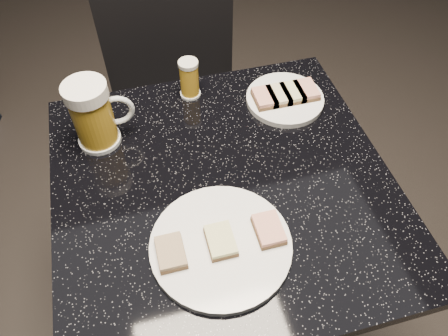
{
  "coord_description": "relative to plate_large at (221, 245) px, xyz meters",
  "views": [
    {
      "loc": [
        -0.14,
        -0.53,
        1.47
      ],
      "look_at": [
        0.0,
        0.0,
        0.8
      ],
      "focal_mm": 35.0,
      "sensor_mm": 36.0,
      "label": 1
    }
  ],
  "objects": [
    {
      "name": "floor",
      "position": [
        0.04,
        0.14,
        -0.76
      ],
      "size": [
        6.0,
        6.0,
        0.0
      ],
      "primitive_type": "plane",
      "color": "black",
      "rests_on": "ground"
    },
    {
      "name": "plate_large",
      "position": [
        0.0,
        0.0,
        0.0
      ],
      "size": [
        0.26,
        0.26,
        0.01
      ],
      "primitive_type": "cylinder",
      "color": "white",
      "rests_on": "table"
    },
    {
      "name": "plate_small",
      "position": [
        0.25,
        0.35,
        0.0
      ],
      "size": [
        0.19,
        0.19,
        0.01
      ],
      "primitive_type": "cylinder",
      "color": "white",
      "rests_on": "table"
    },
    {
      "name": "table",
      "position": [
        0.04,
        0.14,
        -0.25
      ],
      "size": [
        0.7,
        0.7,
        0.75
      ],
      "color": "black",
      "rests_on": "floor"
    },
    {
      "name": "beer_mug",
      "position": [
        -0.19,
        0.33,
        0.07
      ],
      "size": [
        0.14,
        0.09,
        0.16
      ],
      "color": "white",
      "rests_on": "table"
    },
    {
      "name": "beer_tumbler",
      "position": [
        0.04,
        0.43,
        0.04
      ],
      "size": [
        0.05,
        0.05,
        0.1
      ],
      "color": "silver",
      "rests_on": "table"
    },
    {
      "name": "chair",
      "position": [
        0.04,
        0.66,
        -0.26
      ],
      "size": [
        0.41,
        0.41,
        0.87
      ],
      "color": "black",
      "rests_on": "floor"
    },
    {
      "name": "canapes_on_plate_large",
      "position": [
        0.0,
        0.0,
        0.02
      ],
      "size": [
        0.23,
        0.07,
        0.02
      ],
      "color": "#4C3521",
      "rests_on": "plate_large"
    },
    {
      "name": "canapes_on_plate_small",
      "position": [
        0.25,
        0.35,
        0.02
      ],
      "size": [
        0.16,
        0.07,
        0.02
      ],
      "color": "#4C3521",
      "rests_on": "plate_small"
    }
  ]
}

